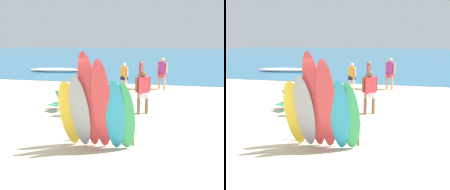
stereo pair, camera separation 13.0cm
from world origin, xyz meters
The scene contains 16 objects.
ground centered at (0.00, 14.00, 0.00)m, with size 60.00×60.00×0.00m, color beige.
ocean_water centered at (0.00, 29.63, 0.01)m, with size 60.00×40.00×0.02m, color teal.
surfboard_rack centered at (0.00, 0.00, 0.48)m, with size 1.89×0.07×0.65m.
surfboard_yellow_0 centered at (-0.76, -0.53, 0.96)m, with size 0.57×0.07×2.01m, color yellow.
surfboard_grey_1 centered at (-0.41, -0.70, 1.05)m, with size 0.49×0.08×2.25m, color #999EA3.
surfboard_red_2 centered at (-0.16, -0.70, 1.35)m, with size 0.50×0.08×2.84m, color #D13D42.
surfboard_red_3 centered at (0.17, -0.72, 1.27)m, with size 0.51×0.06×2.70m, color #D13D42.
surfboard_teal_4 centered at (0.49, -0.61, 1.00)m, with size 0.51×0.06×2.09m, color #289EC6.
surfboard_green_5 centered at (0.72, -0.55, 0.97)m, with size 0.56×0.06×2.03m, color #38B266.
beachgoer_midbeach centered at (1.37, 8.31, 1.01)m, with size 0.55×0.45×1.75m.
beachgoer_near_rack centered at (-1.38, 2.35, 0.90)m, with size 0.48×0.41×1.56m.
beachgoer_strolling centered at (0.82, 3.20, 0.97)m, with size 0.57×0.39×1.68m.
beachgoer_photographing centered at (-0.63, 7.65, 0.86)m, with size 0.47×0.38×1.50m.
beachgoer_by_water centered at (0.23, 8.05, 0.91)m, with size 0.41×0.59×1.58m.
beach_chair_red centered at (-2.52, 3.03, 0.43)m, with size 0.70×0.84×0.80m.
distant_boat centered at (-7.13, 13.78, 0.16)m, with size 4.39×1.42×0.35m.
Camera 2 is at (1.97, -7.44, 3.10)m, focal length 45.78 mm.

